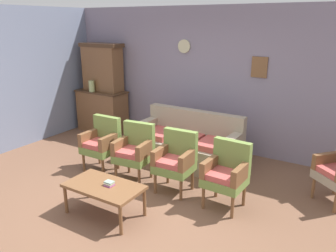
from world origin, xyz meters
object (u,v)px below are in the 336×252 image
at_px(floral_couch, 188,145).
at_px(armchair_row_middle, 135,149).
at_px(coffee_table, 104,188).
at_px(armchair_near_couch_end, 176,159).
at_px(book_stack_on_table, 109,184).
at_px(armchair_near_cabinet, 102,141).
at_px(side_cabinet, 102,111).
at_px(vase_on_cabinet, 92,86).
at_px(armchair_by_doorway, 227,172).

bearing_deg(floral_couch, armchair_row_middle, -111.60).
bearing_deg(coffee_table, floral_couch, 87.09).
height_order(floral_couch, coffee_table, floral_couch).
bearing_deg(armchair_near_couch_end, book_stack_on_table, -110.33).
relative_size(armchair_near_cabinet, book_stack_on_table, 7.25).
bearing_deg(coffee_table, side_cabinet, 132.43).
distance_m(vase_on_cabinet, book_stack_on_table, 3.62).
xyz_separation_m(side_cabinet, armchair_near_couch_end, (2.87, -1.60, 0.03)).
xyz_separation_m(side_cabinet, coffee_table, (2.42, -2.65, -0.09)).
distance_m(armchair_near_cabinet, armchair_row_middle, 0.68).
bearing_deg(side_cabinet, armchair_near_couch_end, -29.10).
xyz_separation_m(armchair_by_doorway, coffee_table, (-1.25, -1.03, -0.12)).
relative_size(side_cabinet, vase_on_cabinet, 4.74).
distance_m(floral_couch, armchair_by_doorway, 1.54).
xyz_separation_m(vase_on_cabinet, floral_couch, (2.64, -0.42, -0.73)).
bearing_deg(vase_on_cabinet, armchair_near_couch_end, -25.49).
distance_m(armchair_near_couch_end, armchair_by_doorway, 0.80).
relative_size(armchair_near_couch_end, coffee_table, 0.90).
xyz_separation_m(armchair_near_cabinet, armchair_by_doorway, (2.23, -0.02, 0.00)).
xyz_separation_m(vase_on_cabinet, armchair_near_cabinet, (1.55, -1.43, -0.55)).
bearing_deg(armchair_row_middle, armchair_near_cabinet, 179.96).
bearing_deg(coffee_table, vase_on_cabinet, 135.68).
xyz_separation_m(coffee_table, book_stack_on_table, (0.07, 0.03, 0.07)).
bearing_deg(armchair_near_couch_end, armchair_row_middle, -179.40).
relative_size(armchair_by_doorway, coffee_table, 0.90).
bearing_deg(armchair_near_cabinet, book_stack_on_table, -44.20).
height_order(coffee_table, book_stack_on_table, book_stack_on_table).
xyz_separation_m(side_cabinet, armchair_near_cabinet, (1.44, -1.60, 0.03)).
xyz_separation_m(side_cabinet, book_stack_on_table, (2.49, -2.62, -0.02)).
height_order(vase_on_cabinet, armchair_near_couch_end, vase_on_cabinet).
distance_m(vase_on_cabinet, armchair_by_doorway, 4.08).
distance_m(armchair_by_doorway, book_stack_on_table, 1.55).
xyz_separation_m(armchair_near_cabinet, coffee_table, (0.98, -1.05, -0.12)).
relative_size(vase_on_cabinet, armchair_near_couch_end, 0.27).
height_order(vase_on_cabinet, floral_couch, vase_on_cabinet).
bearing_deg(armchair_by_doorway, armchair_row_middle, 179.33).
relative_size(floral_couch, coffee_table, 1.86).
xyz_separation_m(side_cabinet, vase_on_cabinet, (-0.11, -0.18, 0.59)).
xyz_separation_m(floral_couch, armchair_near_couch_end, (0.34, -1.00, 0.17)).
relative_size(floral_couch, armchair_row_middle, 2.07).
distance_m(side_cabinet, armchair_near_cabinet, 2.16).
distance_m(floral_couch, armchair_near_couch_end, 1.07).
height_order(side_cabinet, coffee_table, side_cabinet).
bearing_deg(armchair_by_doorway, armchair_near_cabinet, 179.53).
distance_m(armchair_row_middle, book_stack_on_table, 1.08).
height_order(armchair_row_middle, armchair_near_couch_end, same).
relative_size(side_cabinet, armchair_near_couch_end, 1.28).
height_order(side_cabinet, vase_on_cabinet, vase_on_cabinet).
bearing_deg(armchair_row_middle, floral_couch, 68.40).
relative_size(vase_on_cabinet, armchair_row_middle, 0.27).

